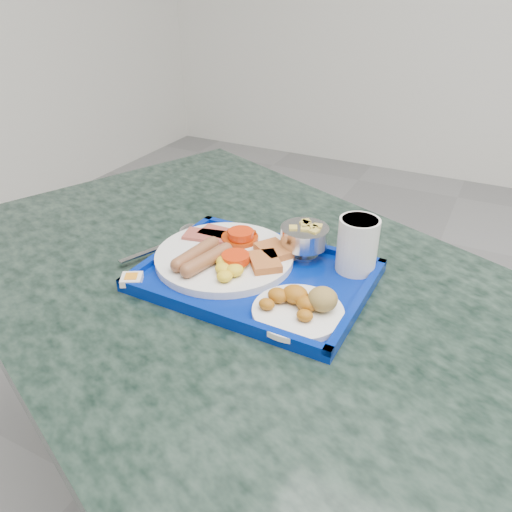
{
  "coord_description": "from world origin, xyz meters",
  "views": [
    {
      "loc": [
        -0.48,
        -0.6,
        1.31
      ],
      "look_at": [
        -0.83,
        0.11,
        0.85
      ],
      "focal_mm": 35.0,
      "sensor_mm": 36.0,
      "label": 1
    }
  ],
  "objects_px": {
    "table": "(238,354)",
    "main_plate": "(227,255)",
    "tray": "(256,277)",
    "fruit_bowl": "(305,237)",
    "juice_cup": "(358,243)",
    "bread_plate": "(301,306)"
  },
  "relations": [
    {
      "from": "table",
      "to": "main_plate",
      "type": "xyz_separation_m",
      "value": [
        -0.03,
        0.01,
        0.23
      ]
    },
    {
      "from": "tray",
      "to": "fruit_bowl",
      "type": "distance_m",
      "value": 0.13
    },
    {
      "from": "fruit_bowl",
      "to": "juice_cup",
      "type": "height_order",
      "value": "juice_cup"
    },
    {
      "from": "tray",
      "to": "table",
      "type": "bearing_deg",
      "value": 174.33
    },
    {
      "from": "tray",
      "to": "fruit_bowl",
      "type": "xyz_separation_m",
      "value": [
        0.05,
        0.11,
        0.05
      ]
    },
    {
      "from": "tray",
      "to": "main_plate",
      "type": "xyz_separation_m",
      "value": [
        -0.07,
        0.02,
        0.02
      ]
    },
    {
      "from": "fruit_bowl",
      "to": "juice_cup",
      "type": "bearing_deg",
      "value": -1.92
    },
    {
      "from": "main_plate",
      "to": "juice_cup",
      "type": "xyz_separation_m",
      "value": [
        0.23,
        0.09,
        0.04
      ]
    },
    {
      "from": "table",
      "to": "fruit_bowl",
      "type": "bearing_deg",
      "value": 46.38
    },
    {
      "from": "table",
      "to": "juice_cup",
      "type": "xyz_separation_m",
      "value": [
        0.2,
        0.1,
        0.27
      ]
    },
    {
      "from": "tray",
      "to": "fruit_bowl",
      "type": "bearing_deg",
      "value": 63.71
    },
    {
      "from": "main_plate",
      "to": "bread_plate",
      "type": "relative_size",
      "value": 1.77
    },
    {
      "from": "table",
      "to": "tray",
      "type": "height_order",
      "value": "tray"
    },
    {
      "from": "tray",
      "to": "juice_cup",
      "type": "xyz_separation_m",
      "value": [
        0.16,
        0.1,
        0.06
      ]
    },
    {
      "from": "juice_cup",
      "to": "bread_plate",
      "type": "bearing_deg",
      "value": -101.73
    },
    {
      "from": "bread_plate",
      "to": "juice_cup",
      "type": "distance_m",
      "value": 0.19
    },
    {
      "from": "juice_cup",
      "to": "tray",
      "type": "bearing_deg",
      "value": -147.06
    },
    {
      "from": "main_plate",
      "to": "bread_plate",
      "type": "bearing_deg",
      "value": -25.09
    },
    {
      "from": "tray",
      "to": "juice_cup",
      "type": "height_order",
      "value": "juice_cup"
    },
    {
      "from": "fruit_bowl",
      "to": "table",
      "type": "bearing_deg",
      "value": -133.62
    },
    {
      "from": "main_plate",
      "to": "fruit_bowl",
      "type": "relative_size",
      "value": 2.88
    },
    {
      "from": "fruit_bowl",
      "to": "juice_cup",
      "type": "distance_m",
      "value": 0.11
    }
  ]
}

